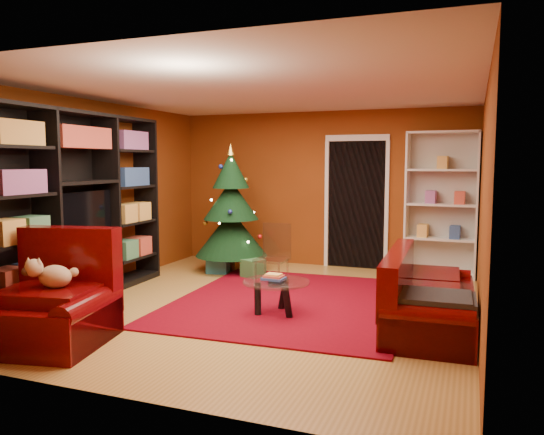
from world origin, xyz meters
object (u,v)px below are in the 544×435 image
at_px(rug, 292,302).
at_px(christmas_tree, 231,209).
at_px(gift_box_teal, 219,262).
at_px(armchair, 48,300).
at_px(gift_box_red, 245,256).
at_px(media_unit, 78,207).
at_px(coffee_table, 276,298).
at_px(acrylic_chair, 272,260).
at_px(gift_box_green, 253,269).
at_px(dog, 55,277).
at_px(white_bookshelf, 441,205).
at_px(sofa, 431,290).

distance_m(rug, christmas_tree, 2.36).
xyz_separation_m(rug, gift_box_teal, (-1.68, 1.31, 0.16)).
bearing_deg(armchair, gift_box_red, 78.43).
bearing_deg(media_unit, coffee_table, 2.80).
relative_size(gift_box_red, acrylic_chair, 0.25).
bearing_deg(christmas_tree, gift_box_green, -34.01).
height_order(christmas_tree, dog, christmas_tree).
height_order(christmas_tree, gift_box_red, christmas_tree).
bearing_deg(gift_box_teal, gift_box_red, 88.45).
height_order(gift_box_teal, armchair, armchair).
distance_m(gift_box_teal, acrylic_chair, 1.40).
relative_size(rug, acrylic_chair, 4.04).
bearing_deg(coffee_table, acrylic_chair, 113.04).
distance_m(media_unit, coffee_table, 2.79).
bearing_deg(acrylic_chair, rug, -49.14).
bearing_deg(rug, white_bookshelf, 54.51).
bearing_deg(sofa, gift_box_red, 48.85).
distance_m(rug, coffee_table, 0.61).
height_order(gift_box_green, acrylic_chair, acrylic_chair).
height_order(white_bookshelf, acrylic_chair, white_bookshelf).
height_order(sofa, coffee_table, sofa).
bearing_deg(armchair, acrylic_chair, 56.59).
height_order(coffee_table, acrylic_chair, acrylic_chair).
bearing_deg(sofa, gift_box_teal, 60.48).
distance_m(christmas_tree, gift_box_red, 1.20).
xyz_separation_m(gift_box_teal, sofa, (3.38, -1.77, 0.25)).
bearing_deg(gift_box_teal, dog, -89.45).
distance_m(gift_box_green, gift_box_red, 1.32).
xyz_separation_m(gift_box_red, armchair, (-0.03, -4.58, 0.34)).
xyz_separation_m(media_unit, gift_box_green, (1.58, 1.94, -1.05)).
bearing_deg(gift_box_green, gift_box_red, 119.37).
xyz_separation_m(sofa, coffee_table, (-1.70, -0.11, -0.21)).
xyz_separation_m(christmas_tree, dog, (-0.11, -3.74, -0.34)).
height_order(rug, armchair, armchair).
relative_size(media_unit, white_bookshelf, 1.36).
distance_m(white_bookshelf, armchair, 5.71).
height_order(white_bookshelf, dog, white_bookshelf).
bearing_deg(media_unit, sofa, 2.36).
xyz_separation_m(christmas_tree, gift_box_teal, (-0.14, -0.19, -0.83)).
height_order(gift_box_teal, white_bookshelf, white_bookshelf).
xyz_separation_m(rug, gift_box_green, (-1.01, 1.13, 0.13)).
relative_size(gift_box_green, armchair, 0.25).
bearing_deg(christmas_tree, armchair, -92.22).
bearing_deg(dog, gift_box_teal, 79.37).
bearing_deg(christmas_tree, dog, -91.65).
relative_size(dog, sofa, 0.21).
relative_size(gift_box_teal, dog, 0.83).
height_order(gift_box_green, armchair, armchair).
bearing_deg(acrylic_chair, coffee_table, -65.73).
height_order(rug, dog, dog).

